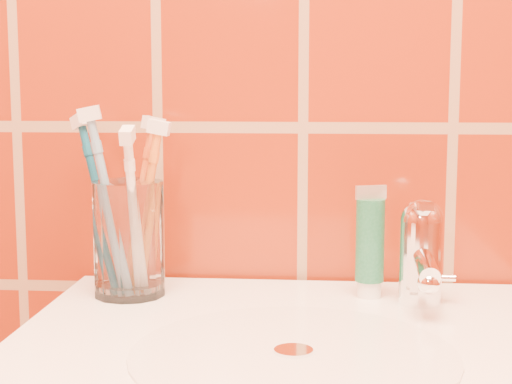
{
  "coord_description": "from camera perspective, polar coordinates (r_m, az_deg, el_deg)",
  "views": [
    {
      "loc": [
        0.02,
        0.22,
        1.09
      ],
      "look_at": [
        -0.05,
        1.08,
        0.98
      ],
      "focal_mm": 55.0,
      "sensor_mm": 36.0,
      "label": 1
    }
  ],
  "objects": [
    {
      "name": "toothbrush_4",
      "position": [
        0.92,
        -8.04,
        -1.21
      ],
      "size": [
        0.07,
        0.06,
        0.21
      ],
      "primitive_type": null,
      "rotation": [
        0.18,
        0.0,
        1.53
      ],
      "color": "orange",
      "rests_on": "glass_tumbler"
    },
    {
      "name": "glass_tumbler",
      "position": [
        0.92,
        -9.24,
        -3.37
      ],
      "size": [
        0.09,
        0.09,
        0.13
      ],
      "primitive_type": "cylinder",
      "rotation": [
        0.0,
        0.0,
        0.04
      ],
      "color": "white",
      "rests_on": "pedestal_sink"
    },
    {
      "name": "faucet",
      "position": [
        0.89,
        11.94,
        -4.06
      ],
      "size": [
        0.05,
        0.11,
        0.12
      ],
      "color": "white",
      "rests_on": "pedestal_sink"
    },
    {
      "name": "toothbrush_0",
      "position": [
        0.91,
        -10.59,
        -0.92
      ],
      "size": [
        0.09,
        0.08,
        0.23
      ],
      "primitive_type": null,
      "rotation": [
        0.19,
        0.0,
        -1.37
      ],
      "color": "#73A5CD",
      "rests_on": "glass_tumbler"
    },
    {
      "name": "toothbrush_1",
      "position": [
        0.94,
        -11.2,
        -0.93
      ],
      "size": [
        0.17,
        0.16,
        0.23
      ],
      "primitive_type": null,
      "rotation": [
        0.37,
        0.0,
        -2.27
      ],
      "color": "navy",
      "rests_on": "glass_tumbler"
    },
    {
      "name": "toothpaste_tube",
      "position": [
        0.91,
        8.29,
        -3.85
      ],
      "size": [
        0.04,
        0.03,
        0.13
      ],
      "rotation": [
        0.0,
        0.0,
        0.33
      ],
      "color": "white",
      "rests_on": "pedestal_sink"
    },
    {
      "name": "toothbrush_3",
      "position": [
        0.94,
        -8.48,
        -1.01
      ],
      "size": [
        0.11,
        0.1,
        0.22
      ],
      "primitive_type": null,
      "rotation": [
        0.21,
        0.0,
        2.3
      ],
      "color": "orange",
      "rests_on": "glass_tumbler"
    },
    {
      "name": "toothbrush_2",
      "position": [
        0.89,
        -8.89,
        -1.73
      ],
      "size": [
        0.03,
        0.13,
        0.22
      ],
      "primitive_type": null,
      "rotation": [
        0.27,
        0.0,
        0.05
      ],
      "color": "white",
      "rests_on": "glass_tumbler"
    }
  ]
}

